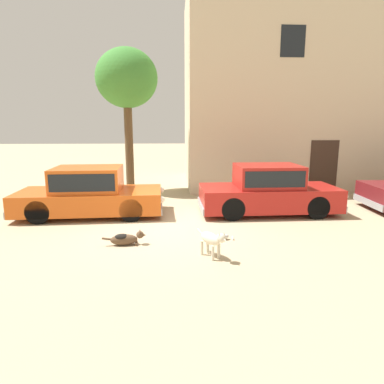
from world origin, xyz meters
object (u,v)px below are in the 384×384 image
object	(u,v)px
stray_dog_tan	(212,239)
acacia_tree_left	(127,80)
parked_sedan_second	(268,190)
stray_dog_spotted	(126,239)
parked_sedan_nearest	(90,192)
stray_cat	(221,237)

from	to	relation	value
stray_dog_tan	acacia_tree_left	distance (m)	8.65
parked_sedan_second	stray_dog_spotted	xyz separation A→B (m)	(-3.98, -2.61, -0.58)
acacia_tree_left	stray_dog_tan	bearing A→B (deg)	-70.34
parked_sedan_nearest	parked_sedan_second	bearing A→B (deg)	-2.82
stray_dog_spotted	stray_dog_tan	xyz separation A→B (m)	(1.88, -0.84, 0.24)
parked_sedan_second	acacia_tree_left	xyz separation A→B (m)	(-4.68, 3.77, 3.65)
stray_dog_tan	stray_cat	bearing A→B (deg)	129.51
parked_sedan_second	stray_dog_tan	size ratio (longest dim) A/B	5.15
stray_cat	stray_dog_tan	bearing A→B (deg)	56.98
parked_sedan_second	stray_dog_spotted	world-z (taller)	parked_sedan_second
parked_sedan_second	stray_cat	world-z (taller)	parked_sedan_second
stray_cat	stray_dog_spotted	bearing A→B (deg)	-9.79
parked_sedan_nearest	stray_cat	size ratio (longest dim) A/B	8.12
stray_dog_tan	stray_dog_spotted	bearing A→B (deg)	-146.83
stray_cat	acacia_tree_left	size ratio (longest dim) A/B	0.10
parked_sedan_second	stray_dog_tan	distance (m)	4.06
parked_sedan_nearest	parked_sedan_second	world-z (taller)	parked_sedan_second
parked_sedan_second	stray_cat	bearing A→B (deg)	-127.46
parked_sedan_nearest	stray_dog_tan	bearing A→B (deg)	-49.00
parked_sedan_nearest	stray_dog_spotted	world-z (taller)	parked_sedan_nearest
parked_sedan_nearest	stray_dog_spotted	size ratio (longest dim) A/B	4.47
stray_dog_spotted	stray_cat	bearing A→B (deg)	0.77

